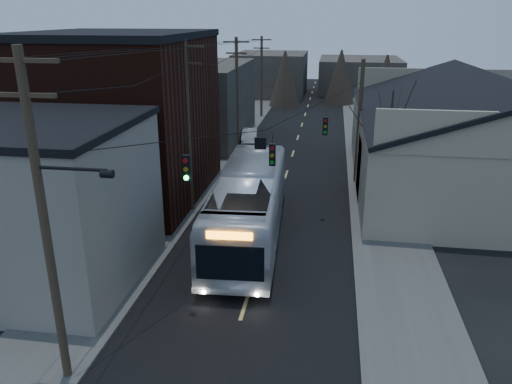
# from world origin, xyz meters

# --- Properties ---
(road_surface) EXTENTS (9.00, 110.00, 0.02)m
(road_surface) POSITION_xyz_m (0.00, 30.00, 0.01)
(road_surface) COLOR black
(road_surface) RESTS_ON ground
(sidewalk_left) EXTENTS (4.00, 110.00, 0.12)m
(sidewalk_left) POSITION_xyz_m (-6.50, 30.00, 0.06)
(sidewalk_left) COLOR #474744
(sidewalk_left) RESTS_ON ground
(sidewalk_right) EXTENTS (4.00, 110.00, 0.12)m
(sidewalk_right) POSITION_xyz_m (6.50, 30.00, 0.06)
(sidewalk_right) COLOR #474744
(sidewalk_right) RESTS_ON ground
(building_clapboard) EXTENTS (8.00, 8.00, 7.00)m
(building_clapboard) POSITION_xyz_m (-9.00, 9.00, 3.50)
(building_clapboard) COLOR gray
(building_clapboard) RESTS_ON ground
(building_brick) EXTENTS (10.00, 12.00, 10.00)m
(building_brick) POSITION_xyz_m (-10.00, 20.00, 5.00)
(building_brick) COLOR black
(building_brick) RESTS_ON ground
(building_left_far) EXTENTS (9.00, 14.00, 7.00)m
(building_left_far) POSITION_xyz_m (-9.50, 36.00, 3.50)
(building_left_far) COLOR #37322C
(building_left_far) RESTS_ON ground
(warehouse) EXTENTS (16.16, 20.60, 7.73)m
(warehouse) POSITION_xyz_m (13.00, 25.00, 2.70)
(warehouse) COLOR gray
(warehouse) RESTS_ON ground
(building_far_left) EXTENTS (10.00, 12.00, 6.00)m
(building_far_left) POSITION_xyz_m (-6.00, 65.00, 3.00)
(building_far_left) COLOR #37322C
(building_far_left) RESTS_ON ground
(building_far_right) EXTENTS (12.00, 14.00, 5.00)m
(building_far_right) POSITION_xyz_m (7.00, 70.00, 2.50)
(building_far_right) COLOR #37322C
(building_far_right) RESTS_ON ground
(bare_tree) EXTENTS (0.40, 0.40, 7.20)m
(bare_tree) POSITION_xyz_m (6.50, 20.00, 3.60)
(bare_tree) COLOR black
(bare_tree) RESTS_ON ground
(utility_lines) EXTENTS (11.24, 45.28, 10.50)m
(utility_lines) POSITION_xyz_m (-3.11, 24.14, 4.95)
(utility_lines) COLOR #382B1E
(utility_lines) RESTS_ON ground
(bus) EXTENTS (3.88, 13.69, 3.77)m
(bus) POSITION_xyz_m (-0.92, 14.66, 1.89)
(bus) COLOR silver
(bus) RESTS_ON ground
(parked_car) EXTENTS (1.87, 4.08, 1.30)m
(parked_car) POSITION_xyz_m (-4.30, 35.19, 0.65)
(parked_car) COLOR #97989E
(parked_car) RESTS_ON ground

